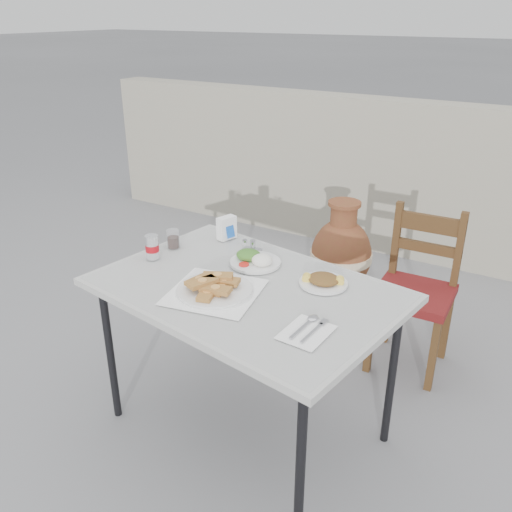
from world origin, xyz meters
The scene contains 13 objects.
ground centered at (0.00, 0.00, 0.00)m, with size 80.00×80.00×0.00m, color slate.
cafe_table centered at (-0.17, 0.10, 0.70)m, with size 1.36×1.03×0.76m.
pide_plate centered at (-0.25, -0.01, 0.79)m, with size 0.41×0.41×0.07m.
salad_rice_plate centered at (-0.25, 0.31, 0.78)m, with size 0.23×0.23×0.06m.
salad_chopped_plate centered at (0.10, 0.28, 0.78)m, with size 0.21×0.21×0.04m.
soda_can centered at (-0.69, 0.11, 0.81)m, with size 0.06×0.06×0.11m.
cola_glass centered at (-0.68, 0.26, 0.80)m, with size 0.06×0.06×0.09m.
napkin_holder centered at (-0.52, 0.49, 0.82)m, with size 0.08×0.11×0.11m.
condiment_caddy centered at (-0.33, 0.41, 0.78)m, with size 0.10×0.09×0.07m.
cutlery_napkin centered at (0.21, -0.08, 0.76)m, with size 0.16×0.22×0.01m.
chair centered at (0.32, 1.03, 0.45)m, with size 0.40×0.40×0.88m.
terracotta_urn centered at (-0.29, 1.47, 0.33)m, with size 0.41×0.41×0.71m.
back_wall centered at (0.00, 2.50, 0.60)m, with size 6.00×0.25×1.20m, color gray.
Camera 1 is at (0.90, -1.60, 1.81)m, focal length 38.00 mm.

